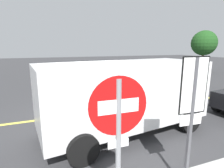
% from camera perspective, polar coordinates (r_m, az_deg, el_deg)
% --- Properties ---
extents(ground_plane, '(80.00, 80.00, 0.00)m').
position_cam_1_polar(ground_plane, '(7.36, -11.15, -9.70)').
color(ground_plane, '#38383A').
extents(lane_marking_centre, '(28.00, 0.16, 0.01)m').
position_cam_1_polar(lane_marking_centre, '(8.33, 9.79, -7.03)').
color(lane_marking_centre, '#E0D14C').
extents(stop_sign, '(0.76, 0.07, 2.34)m').
position_cam_1_polar(stop_sign, '(2.37, 2.02, -15.33)').
color(stop_sign, gray).
rests_on(stop_sign, ground_plane).
extents(speed_limit_sign, '(0.54, 0.06, 2.52)m').
position_cam_1_polar(speed_limit_sign, '(3.41, 24.13, -4.78)').
color(speed_limit_sign, '#4C4C51').
rests_on(speed_limit_sign, ground_plane).
extents(white_van, '(5.41, 2.79, 2.20)m').
position_cam_1_polar(white_van, '(5.62, 4.58, -2.70)').
color(white_van, white).
rests_on(white_van, ground_plane).
extents(tree_left_verge, '(2.54, 2.54, 4.28)m').
position_cam_1_polar(tree_left_verge, '(21.26, 27.11, 11.43)').
color(tree_left_verge, '#513823').
rests_on(tree_left_verge, ground_plane).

